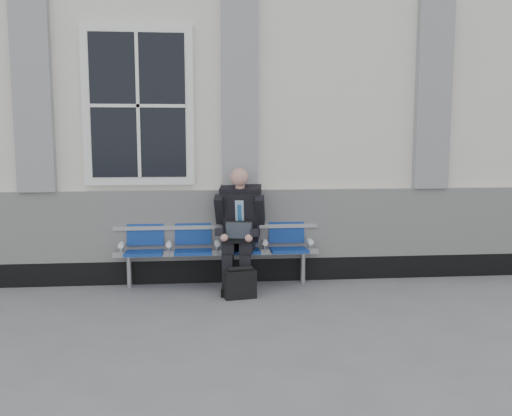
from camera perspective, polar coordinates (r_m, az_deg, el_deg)
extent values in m
plane|color=slate|center=(6.18, -15.84, -10.88)|extent=(70.00, 70.00, 0.00)
cube|color=silver|center=(9.34, -12.49, 8.45)|extent=(14.00, 4.00, 4.20)
cube|color=black|center=(7.53, -13.91, -6.30)|extent=(14.00, 0.10, 0.30)
cube|color=silver|center=(7.40, -14.06, -1.80)|extent=(14.00, 0.08, 0.90)
cube|color=gray|center=(7.50, -21.43, 10.68)|extent=(0.45, 0.14, 2.40)
cube|color=gray|center=(7.24, -1.64, 11.32)|extent=(0.45, 0.14, 2.40)
cube|color=gray|center=(7.82, 17.29, 10.70)|extent=(0.45, 0.14, 2.40)
cube|color=white|center=(7.27, -11.67, 9.97)|extent=(1.35, 0.10, 1.95)
cube|color=black|center=(7.22, -11.72, 9.98)|extent=(1.15, 0.02, 1.75)
cube|color=#9EA0A3|center=(7.23, -3.91, -4.48)|extent=(2.60, 0.07, 0.07)
cube|color=#9EA0A3|center=(7.29, -3.96, -1.90)|extent=(2.60, 0.05, 0.05)
cylinder|color=#9EA0A3|center=(7.33, -12.57, -6.27)|extent=(0.06, 0.06, 0.39)
cylinder|color=#9EA0A3|center=(7.39, 4.71, -6.01)|extent=(0.06, 0.06, 0.39)
cube|color=navy|center=(7.18, -11.11, -4.45)|extent=(0.46, 0.42, 0.07)
cube|color=navy|center=(7.33, -11.01, -2.12)|extent=(0.46, 0.10, 0.40)
cube|color=navy|center=(7.14, -6.30, -4.41)|extent=(0.46, 0.42, 0.07)
cube|color=navy|center=(7.30, -6.31, -2.07)|extent=(0.46, 0.10, 0.40)
cube|color=navy|center=(7.16, -1.48, -4.33)|extent=(0.46, 0.42, 0.07)
cube|color=navy|center=(7.32, -1.61, -2.00)|extent=(0.46, 0.10, 0.40)
cube|color=navy|center=(7.22, 3.28, -4.23)|extent=(0.46, 0.42, 0.07)
cube|color=navy|center=(7.38, 3.05, -1.93)|extent=(0.46, 0.10, 0.40)
cylinder|color=white|center=(7.22, -13.33, -3.63)|extent=(0.07, 0.12, 0.07)
cylinder|color=white|center=(7.16, -8.72, -3.60)|extent=(0.07, 0.12, 0.07)
cylinder|color=white|center=(7.15, -3.90, -3.54)|extent=(0.07, 0.12, 0.07)
cylinder|color=white|center=(7.19, 0.89, -3.46)|extent=(0.07, 0.12, 0.07)
cylinder|color=white|center=(7.28, 5.43, -3.36)|extent=(0.07, 0.12, 0.07)
cube|color=black|center=(6.88, -2.89, -8.28)|extent=(0.17, 0.29, 0.09)
cube|color=black|center=(6.85, -1.14, -8.34)|extent=(0.17, 0.29, 0.09)
cube|color=black|center=(6.89, -2.83, -6.56)|extent=(0.15, 0.16, 0.47)
cube|color=black|center=(6.86, -1.08, -6.61)|extent=(0.15, 0.16, 0.47)
cube|color=black|center=(7.05, -2.57, -3.75)|extent=(0.24, 0.49, 0.15)
cube|color=black|center=(7.02, -0.87, -3.79)|extent=(0.24, 0.49, 0.15)
cube|color=black|center=(7.18, -1.52, -0.73)|extent=(0.50, 0.44, 0.66)
cube|color=#A8C4DC|center=(7.05, -1.64, -0.71)|extent=(0.12, 0.12, 0.37)
cube|color=#215F9B|center=(7.05, -1.65, -0.89)|extent=(0.06, 0.09, 0.31)
cube|color=black|center=(7.11, -1.56, 1.75)|extent=(0.54, 0.34, 0.15)
cylinder|color=tan|center=(7.05, -1.61, 2.30)|extent=(0.12, 0.12, 0.11)
sphere|color=tan|center=(6.98, -1.68, 3.11)|extent=(0.22, 0.22, 0.22)
cube|color=black|center=(7.10, -3.64, -0.15)|extent=(0.16, 0.31, 0.39)
cube|color=black|center=(7.04, 0.41, -0.20)|extent=(0.16, 0.31, 0.39)
cube|color=black|center=(6.95, -3.53, -2.42)|extent=(0.16, 0.34, 0.15)
cube|color=black|center=(6.90, -0.08, -2.48)|extent=(0.16, 0.34, 0.15)
sphere|color=tan|center=(6.80, -3.20, -2.99)|extent=(0.09, 0.09, 0.09)
sphere|color=tan|center=(6.77, -0.73, -3.04)|extent=(0.09, 0.09, 0.09)
cube|color=black|center=(6.87, -1.88, -3.32)|extent=(0.39, 0.30, 0.02)
cube|color=black|center=(6.97, -1.75, -2.25)|extent=(0.36, 0.16, 0.22)
cube|color=black|center=(6.97, -1.76, -2.26)|extent=(0.32, 0.13, 0.19)
cube|color=black|center=(6.71, -1.60, -7.66)|extent=(0.39, 0.22, 0.33)
cylinder|color=black|center=(6.66, -1.60, -6.13)|extent=(0.30, 0.11, 0.06)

